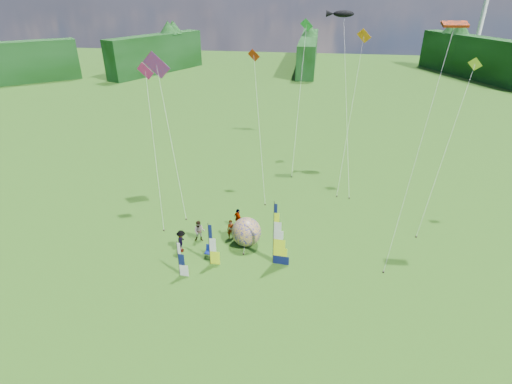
# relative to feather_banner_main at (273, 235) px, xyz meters

# --- Properties ---
(ground) EXTENTS (220.00, 220.00, 0.00)m
(ground) POSITION_rel_feather_banner_main_xyz_m (-0.41, -3.17, -2.56)
(ground) COLOR #3D7B1B
(ground) RESTS_ON ground
(treeline_ring) EXTENTS (210.00, 210.00, 8.00)m
(treeline_ring) POSITION_rel_feather_banner_main_xyz_m (-0.41, -3.17, 1.44)
(treeline_ring) COLOR #1E5024
(treeline_ring) RESTS_ON ground
(turbine_right) EXTENTS (8.00, 1.20, 30.00)m
(turbine_right) POSITION_rel_feather_banner_main_xyz_m (44.59, 98.83, 12.44)
(turbine_right) COLOR silver
(turbine_right) RESTS_ON ground
(feather_banner_main) EXTENTS (1.38, 0.21, 5.12)m
(feather_banner_main) POSITION_rel_feather_banner_main_xyz_m (0.00, 0.00, 0.00)
(feather_banner_main) COLOR #0E164E
(feather_banner_main) RESTS_ON ground
(side_banner_left) EXTENTS (0.96, 0.12, 3.45)m
(side_banner_left) POSITION_rel_feather_banner_main_xyz_m (-4.64, -0.78, -0.84)
(side_banner_left) COLOR #EBFF1B
(side_banner_left) RESTS_ON ground
(side_banner_far) EXTENTS (0.86, 0.14, 2.84)m
(side_banner_far) POSITION_rel_feather_banner_main_xyz_m (-6.47, -2.43, -1.14)
(side_banner_far) COLOR white
(side_banner_far) RESTS_ON ground
(bol_inflatable) EXTENTS (2.67, 2.67, 2.36)m
(bol_inflatable) POSITION_rel_feather_banner_main_xyz_m (-2.38, 2.14, -1.38)
(bol_inflatable) COLOR #01077A
(bol_inflatable) RESTS_ON ground
(spectator_a) EXTENTS (0.69, 0.52, 1.73)m
(spectator_a) POSITION_rel_feather_banner_main_xyz_m (-3.77, 2.75, -1.69)
(spectator_a) COLOR #66594C
(spectator_a) RESTS_ON ground
(spectator_b) EXTENTS (0.94, 0.54, 1.85)m
(spectator_b) POSITION_rel_feather_banner_main_xyz_m (-6.24, 2.05, -1.63)
(spectator_b) COLOR #66594C
(spectator_b) RESTS_ON ground
(spectator_c) EXTENTS (0.61, 1.25, 1.86)m
(spectator_c) POSITION_rel_feather_banner_main_xyz_m (-7.22, 0.46, -1.63)
(spectator_c) COLOR #66594C
(spectator_c) RESTS_ON ground
(spectator_d) EXTENTS (1.06, 1.14, 1.89)m
(spectator_d) POSITION_rel_feather_banner_main_xyz_m (-3.49, 4.35, -1.61)
(spectator_d) COLOR #66594C
(spectator_d) RESTS_ON ground
(camp_chair) EXTENTS (0.63, 0.63, 0.99)m
(camp_chair) POSITION_rel_feather_banner_main_xyz_m (-4.97, 0.02, -2.07)
(camp_chair) COLOR #061354
(camp_chair) RESTS_ON ground
(kite_whale) EXTENTS (9.70, 14.83, 17.36)m
(kite_whale) POSITION_rel_feather_banner_main_xyz_m (5.45, 17.06, 6.12)
(kite_whale) COLOR black
(kite_whale) RESTS_ON ground
(kite_rainbow_delta) EXTENTS (9.59, 12.48, 14.24)m
(kite_rainbow_delta) POSITION_rel_feather_banner_main_xyz_m (-10.45, 8.75, 4.56)
(kite_rainbow_delta) COLOR red
(kite_rainbow_delta) RESTS_ON ground
(kite_parafoil) EXTENTS (8.01, 11.46, 17.96)m
(kite_parafoil) POSITION_rel_feather_banner_main_xyz_m (9.81, 3.74, 6.42)
(kite_parafoil) COLOR red
(kite_parafoil) RESTS_ON ground
(small_kite_red) EXTENTS (5.94, 9.66, 13.64)m
(small_kite_red) POSITION_rel_feather_banner_main_xyz_m (-2.81, 12.28, 4.26)
(small_kite_red) COLOR red
(small_kite_red) RESTS_ON ground
(small_kite_orange) EXTENTS (6.32, 10.01, 15.43)m
(small_kite_orange) POSITION_rel_feather_banner_main_xyz_m (5.82, 14.99, 5.16)
(small_kite_orange) COLOR orange
(small_kite_orange) RESTS_ON ground
(small_kite_yellow) EXTENTS (7.06, 10.07, 13.72)m
(small_kite_yellow) POSITION_rel_feather_banner_main_xyz_m (13.36, 8.95, 4.30)
(small_kite_yellow) COLOR #C6DB2B
(small_kite_yellow) RESTS_ON ground
(small_kite_pink) EXTENTS (6.50, 9.50, 13.38)m
(small_kite_pink) POSITION_rel_feather_banner_main_xyz_m (-11.01, 6.15, 4.13)
(small_kite_pink) COLOR #EC2685
(small_kite_pink) RESTS_ON ground
(small_kite_green) EXTENTS (4.41, 12.10, 15.86)m
(small_kite_green) POSITION_rel_feather_banner_main_xyz_m (0.53, 20.14, 5.37)
(small_kite_green) COLOR green
(small_kite_green) RESTS_ON ground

